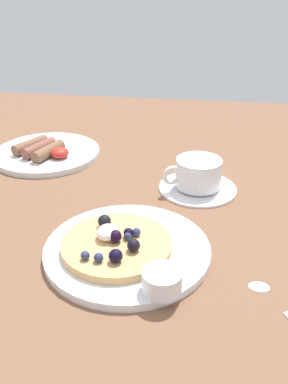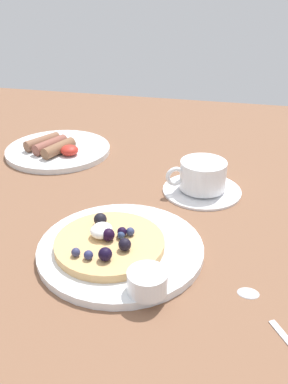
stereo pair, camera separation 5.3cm
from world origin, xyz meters
The scene contains 9 objects.
ground_plane centered at (0.00, 0.00, -1.50)cm, with size 193.08×136.80×3.00cm, color brown.
pancake_plate centered at (2.82, -13.44, 0.60)cm, with size 24.21×24.21×1.19cm, color white.
pancake_with_berries centered at (1.31, -14.18, 2.09)cm, with size 15.90×15.90×3.19cm.
syrup_ramekin centered at (8.74, -21.93, 2.64)cm, with size 5.12×5.12×2.82cm.
breakfast_plate centered at (-21.13, 19.39, 0.60)cm, with size 23.11×23.11×1.20cm, color white.
fried_breakfast centered at (-21.85, 17.69, 2.30)cm, with size 13.93×11.22×2.68cm.
coffee_saucer centered at (12.35, 8.13, 0.43)cm, with size 14.54×14.54×0.86cm, color white.
coffee_cup centered at (12.22, 8.06, 3.55)cm, with size 10.76×8.44×5.20cm.
teaspoon centered at (23.32, -21.60, 0.24)cm, with size 9.93×14.14×0.60cm.
Camera 1 is at (12.34, -62.39, 36.97)cm, focal length 39.27 mm.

